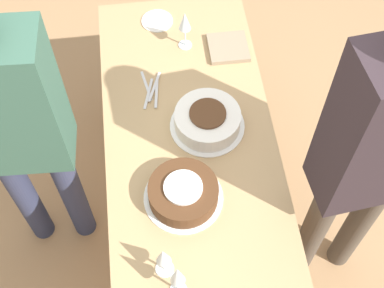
{
  "coord_description": "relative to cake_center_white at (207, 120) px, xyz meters",
  "views": [
    {
      "loc": [
        1.15,
        -0.14,
        2.64
      ],
      "look_at": [
        0.0,
        0.0,
        0.81
      ],
      "focal_mm": 50.0,
      "sensor_mm": 36.0,
      "label": 1
    }
  ],
  "objects": [
    {
      "name": "wine_glass_near",
      "position": [
        0.6,
        -0.24,
        0.08
      ],
      "size": [
        0.07,
        0.07,
        0.18
      ],
      "color": "silver",
      "rests_on": "dining_table"
    },
    {
      "name": "dessert_plate_left",
      "position": [
        -0.64,
        -0.16,
        -0.04
      ],
      "size": [
        0.15,
        0.15,
        0.01
      ],
      "color": "white",
      "rests_on": "dining_table"
    },
    {
      "name": "napkin_stack",
      "position": [
        -0.42,
        0.16,
        -0.03
      ],
      "size": [
        0.18,
        0.18,
        0.02
      ],
      "color": "gray",
      "rests_on": "dining_table"
    },
    {
      "name": "wine_glass_far",
      "position": [
        0.69,
        -0.2,
        0.11
      ],
      "size": [
        0.06,
        0.06,
        0.22
      ],
      "color": "silver",
      "rests_on": "dining_table"
    },
    {
      "name": "fork_pile",
      "position": [
        -0.22,
        -0.22,
        -0.04
      ],
      "size": [
        0.22,
        0.1,
        0.01
      ],
      "color": "silver",
      "rests_on": "dining_table"
    },
    {
      "name": "ground_plane",
      "position": [
        0.11,
        -0.08,
        -0.8
      ],
      "size": [
        12.0,
        12.0,
        0.0
      ],
      "primitive_type": "plane",
      "color": "#A87F56"
    },
    {
      "name": "cake_front_chocolate",
      "position": [
        0.33,
        -0.14,
        -0.0
      ],
      "size": [
        0.31,
        0.31,
        0.09
      ],
      "color": "white",
      "rests_on": "dining_table"
    },
    {
      "name": "person_watching",
      "position": [
        0.39,
        0.54,
        0.27
      ],
      "size": [
        0.26,
        0.42,
        1.76
      ],
      "rotation": [
        0.0,
        0.0,
        -1.47
      ],
      "color": "#4C4238",
      "rests_on": "ground_plane"
    },
    {
      "name": "person_cutting",
      "position": [
        0.05,
        -0.75,
        0.17
      ],
      "size": [
        0.24,
        0.41,
        1.61
      ],
      "rotation": [
        0.0,
        0.0,
        1.52
      ],
      "color": "#2D334C",
      "rests_on": "ground_plane"
    },
    {
      "name": "cake_center_white",
      "position": [
        0.0,
        0.0,
        0.0
      ],
      "size": [
        0.32,
        0.32,
        0.1
      ],
      "color": "white",
      "rests_on": "dining_table"
    },
    {
      "name": "wine_glass_extra",
      "position": [
        -0.47,
        -0.04,
        0.1
      ],
      "size": [
        0.06,
        0.06,
        0.21
      ],
      "color": "silver",
      "rests_on": "dining_table"
    },
    {
      "name": "dining_table",
      "position": [
        0.11,
        -0.08,
        -0.16
      ],
      "size": [
        1.8,
        0.72,
        0.76
      ],
      "color": "tan",
      "rests_on": "ground_plane"
    }
  ]
}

